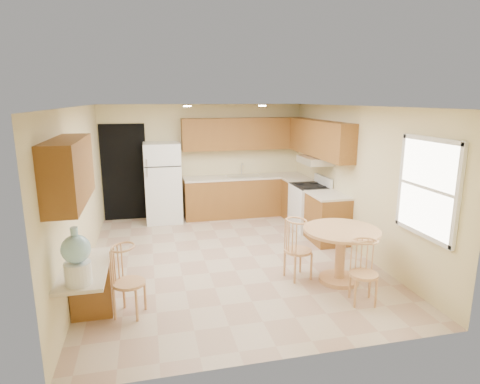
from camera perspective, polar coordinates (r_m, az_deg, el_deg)
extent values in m
plane|color=tan|center=(6.82, -1.57, -9.41)|extent=(5.50, 5.50, 0.00)
cube|color=white|center=(6.30, -1.72, 12.09)|extent=(4.50, 5.50, 0.02)
cube|color=beige|center=(9.12, -5.13, 4.47)|extent=(4.50, 0.02, 2.50)
cube|color=beige|center=(3.90, 6.58, -7.46)|extent=(4.50, 0.02, 2.50)
cube|color=beige|center=(6.40, -21.78, -0.13)|extent=(0.02, 5.50, 2.50)
cube|color=beige|center=(7.23, 16.11, 1.73)|extent=(0.02, 5.50, 2.50)
cube|color=black|center=(9.06, -16.12, 2.67)|extent=(0.90, 0.02, 2.10)
cube|color=brown|center=(9.15, 0.68, -0.65)|extent=(2.75, 0.60, 0.87)
cube|color=beige|center=(9.05, 0.69, 2.14)|extent=(2.75, 0.63, 0.04)
cube|color=brown|center=(8.92, 8.32, -1.16)|extent=(0.60, 0.59, 0.87)
cube|color=beige|center=(8.82, 8.42, 1.71)|extent=(0.63, 0.59, 0.04)
cube|color=brown|center=(7.63, 12.30, -3.77)|extent=(0.60, 0.80, 0.87)
cube|color=beige|center=(7.52, 12.47, -0.45)|extent=(0.63, 0.80, 0.04)
cube|color=brown|center=(9.05, 0.50, 8.28)|extent=(2.75, 0.33, 0.70)
cube|color=brown|center=(8.14, 11.21, 7.50)|extent=(0.33, 2.42, 0.70)
cube|color=brown|center=(4.71, -23.14, 2.74)|extent=(0.33, 1.40, 0.70)
cube|color=silver|center=(9.04, 0.53, 2.27)|extent=(0.78, 0.44, 0.01)
cube|color=silver|center=(8.13, 10.61, 4.46)|extent=(0.50, 0.76, 0.14)
cube|color=brown|center=(5.40, -20.30, -12.39)|extent=(0.48, 0.42, 0.72)
cube|color=beige|center=(4.90, -21.18, -10.15)|extent=(0.50, 1.20, 0.04)
cube|color=white|center=(5.67, 25.15, 0.53)|extent=(0.05, 1.00, 1.20)
cube|color=white|center=(5.57, 25.69, 6.76)|extent=(0.05, 1.10, 0.06)
cube|color=white|center=(5.81, 24.48, -5.45)|extent=(0.05, 1.10, 0.06)
cube|color=white|center=(5.27, 28.59, -0.71)|extent=(0.05, 0.06, 1.28)
cube|color=white|center=(6.07, 22.03, 1.59)|extent=(0.05, 0.06, 1.28)
cylinder|color=white|center=(7.42, -7.49, 12.02)|extent=(0.14, 0.14, 0.02)
cylinder|color=white|center=(7.69, 3.19, 12.15)|extent=(0.14, 0.14, 0.02)
cube|color=white|center=(8.76, -10.91, 1.31)|extent=(0.76, 0.71, 1.71)
cube|color=black|center=(8.33, -10.92, 3.53)|extent=(0.74, 0.01, 0.02)
cube|color=silver|center=(8.34, -13.07, 2.73)|extent=(0.03, 0.03, 0.18)
cube|color=silver|center=(8.30, -13.14, 4.10)|extent=(0.03, 0.03, 0.14)
cube|color=white|center=(8.30, 9.83, -2.19)|extent=(0.65, 0.76, 0.90)
cube|color=black|center=(8.19, 9.95, 0.89)|extent=(0.64, 0.75, 0.02)
cube|color=white|center=(8.29, 11.76, 1.62)|extent=(0.06, 0.76, 0.18)
cylinder|color=tan|center=(6.19, 13.87, -11.93)|extent=(0.58, 0.58, 0.06)
cylinder|color=tan|center=(6.05, 14.05, -8.84)|extent=(0.15, 0.15, 0.72)
cylinder|color=tan|center=(5.92, 14.26, -5.32)|extent=(1.08, 1.08, 0.04)
cylinder|color=tan|center=(6.03, 8.28, -8.27)|extent=(0.40, 0.40, 0.04)
cylinder|color=tan|center=(6.19, 6.48, -9.79)|extent=(0.03, 0.03, 0.43)
cylinder|color=tan|center=(6.28, 8.96, -9.50)|extent=(0.03, 0.03, 0.43)
cylinder|color=tan|center=(5.94, 7.42, -10.81)|extent=(0.03, 0.03, 0.43)
cylinder|color=tan|center=(6.04, 9.99, -10.49)|extent=(0.03, 0.03, 0.43)
cylinder|color=tan|center=(5.53, 17.19, -11.13)|extent=(0.37, 0.37, 0.04)
cylinder|color=tan|center=(5.65, 15.17, -12.65)|extent=(0.03, 0.03, 0.40)
cylinder|color=tan|center=(5.78, 17.54, -12.24)|extent=(0.03, 0.03, 0.40)
cylinder|color=tan|center=(5.45, 16.52, -13.77)|extent=(0.03, 0.03, 0.40)
cylinder|color=tan|center=(5.58, 18.95, -13.30)|extent=(0.03, 0.03, 0.40)
cylinder|color=tan|center=(5.20, -15.51, -12.38)|extent=(0.39, 0.39, 0.04)
cylinder|color=tan|center=(5.42, -16.84, -13.81)|extent=(0.03, 0.03, 0.42)
cylinder|color=tan|center=(5.41, -13.80, -13.69)|extent=(0.03, 0.03, 0.42)
cylinder|color=tan|center=(5.17, -17.02, -15.19)|extent=(0.03, 0.03, 0.42)
cylinder|color=tan|center=(5.16, -13.82, -15.07)|extent=(0.03, 0.03, 0.42)
cylinder|color=white|center=(4.47, -22.03, -10.63)|extent=(0.27, 0.27, 0.23)
sphere|color=#97D3EA|center=(4.38, -22.32, -7.51)|extent=(0.29, 0.29, 0.29)
cylinder|color=#97D3EA|center=(4.32, -22.53, -5.19)|extent=(0.07, 0.07, 0.08)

